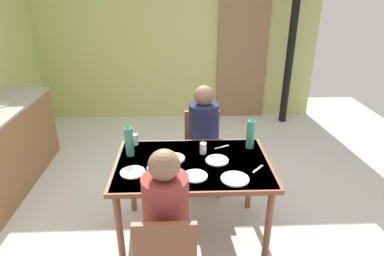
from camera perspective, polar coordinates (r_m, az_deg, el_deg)
ground_plane at (r=3.37m, az=-3.43°, el=-15.18°), size 7.19×7.19×0.00m
wall_back at (r=5.43m, az=-3.28°, el=15.74°), size 4.66×0.10×2.70m
door_wooden at (r=5.51m, az=8.76°, el=11.92°), size 0.80×0.05×2.00m
stove_pipe_column at (r=5.37m, az=17.08°, el=14.67°), size 0.12×0.12×2.70m
dining_table at (r=2.79m, az=0.12°, el=-7.45°), size 1.31×0.86×0.75m
chair_far_diner at (r=3.56m, az=1.82°, el=-3.22°), size 0.40×0.40×0.87m
person_near_diner at (r=2.19m, az=-4.56°, el=-13.94°), size 0.30×0.37×0.77m
person_far_diner at (r=3.32m, az=2.04°, el=0.07°), size 0.30×0.37×0.77m
water_bottle_green_near at (r=2.97m, az=10.21°, el=-0.96°), size 0.07×0.07×0.30m
water_bottle_green_far at (r=2.85m, az=-10.93°, el=-2.22°), size 0.07×0.07×0.29m
dinner_plate_near_left at (r=2.56m, az=0.57°, el=-8.39°), size 0.19×0.19×0.01m
dinner_plate_near_right at (r=2.65m, az=-10.33°, el=-7.61°), size 0.20×0.20×0.01m
dinner_plate_far_center at (r=2.54m, az=7.52°, el=-8.80°), size 0.22×0.22×0.01m
dinner_plate_far_side at (r=2.77m, az=4.40°, el=-5.65°), size 0.20×0.20×0.01m
drinking_glass_by_near_diner at (r=2.53m, az=-7.21°, el=-7.81°), size 0.06×0.06×0.10m
drinking_glass_by_far_diner at (r=2.87m, az=1.96°, el=-3.55°), size 0.06×0.06×0.10m
drinking_glass_spare_center at (r=3.06m, az=-9.95°, el=-1.98°), size 0.06×0.06×0.10m
bread_plate_sliced at (r=2.79m, az=-3.23°, el=-5.36°), size 0.19×0.19×0.02m
cutlery_knife_near at (r=2.71m, az=11.44°, el=-7.01°), size 0.11×0.12×0.00m
cutlery_fork_near at (r=3.00m, az=5.23°, el=-3.32°), size 0.14×0.08×0.00m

